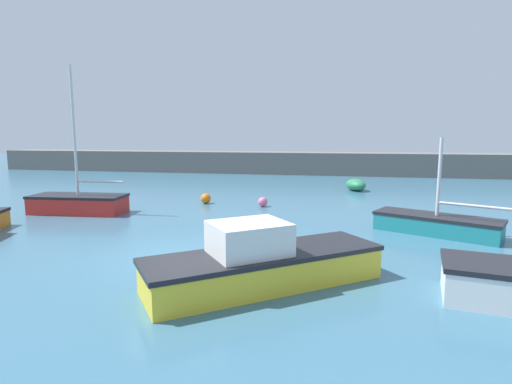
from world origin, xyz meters
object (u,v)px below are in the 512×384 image
(motorboat_with_cabin, at_px, (262,263))
(mooring_buoy_orange, at_px, (206,198))
(fishing_dinghy_green, at_px, (356,185))
(sailboat_tall_mast, at_px, (79,203))
(sailboat_short_mast, at_px, (436,224))
(mooring_buoy_pink, at_px, (263,202))

(motorboat_with_cabin, relative_size, mooring_buoy_orange, 10.63)
(fishing_dinghy_green, bearing_deg, sailboat_tall_mast, -72.66)
(fishing_dinghy_green, xyz_separation_m, mooring_buoy_orange, (-8.27, -7.02, -0.12))
(fishing_dinghy_green, relative_size, sailboat_short_mast, 0.47)
(fishing_dinghy_green, distance_m, motorboat_with_cabin, 18.48)
(fishing_dinghy_green, height_order, motorboat_with_cabin, motorboat_with_cabin)
(mooring_buoy_pink, bearing_deg, fishing_dinghy_green, 55.55)
(sailboat_short_mast, distance_m, mooring_buoy_orange, 11.78)
(mooring_buoy_pink, distance_m, mooring_buoy_orange, 3.26)
(fishing_dinghy_green, height_order, sailboat_short_mast, sailboat_short_mast)
(sailboat_short_mast, height_order, mooring_buoy_pink, sailboat_short_mast)
(mooring_buoy_pink, bearing_deg, motorboat_with_cabin, -79.34)
(sailboat_short_mast, bearing_deg, mooring_buoy_orange, 2.95)
(fishing_dinghy_green, xyz_separation_m, sailboat_short_mast, (2.53, -11.74, -0.01))
(fishing_dinghy_green, xyz_separation_m, motorboat_with_cabin, (-2.97, -18.24, 0.19))
(motorboat_with_cabin, xyz_separation_m, mooring_buoy_pink, (-2.05, 10.92, -0.34))
(mooring_buoy_orange, bearing_deg, sailboat_tall_mast, -143.40)
(motorboat_with_cabin, bearing_deg, fishing_dinghy_green, 42.95)
(motorboat_with_cabin, distance_m, sailboat_tall_mast, 12.79)
(mooring_buoy_orange, bearing_deg, mooring_buoy_pink, -5.36)
(sailboat_tall_mast, xyz_separation_m, mooring_buoy_pink, (8.37, 3.50, -0.24))
(sailboat_tall_mast, relative_size, mooring_buoy_orange, 12.49)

